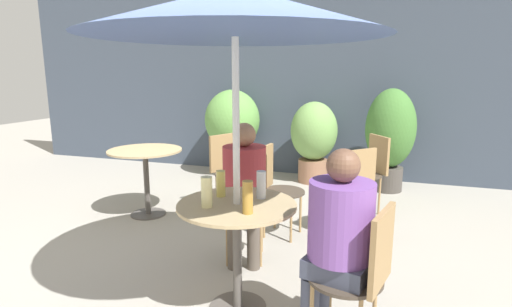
# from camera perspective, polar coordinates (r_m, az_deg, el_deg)

# --- Properties ---
(ground_plane) EXTENTS (20.00, 20.00, 0.00)m
(ground_plane) POSITION_cam_1_polar(r_m,az_deg,el_deg) (3.04, -5.91, -19.60)
(ground_plane) COLOR #9E998E
(storefront_wall) EXTENTS (10.00, 0.06, 3.00)m
(storefront_wall) POSITION_cam_1_polar(r_m,az_deg,el_deg) (6.13, 7.93, 10.79)
(storefront_wall) COLOR #3D4756
(storefront_wall) RESTS_ON ground_plane
(cafe_table_near) EXTENTS (0.77, 0.77, 0.74)m
(cafe_table_near) POSITION_cam_1_polar(r_m,az_deg,el_deg) (2.64, -2.72, -10.51)
(cafe_table_near) COLOR #514C47
(cafe_table_near) RESTS_ON ground_plane
(cafe_table_far) EXTENTS (0.80, 0.80, 0.74)m
(cafe_table_far) POSITION_cam_1_polar(r_m,az_deg,el_deg) (4.53, -15.49, -1.40)
(cafe_table_far) COLOR #514C47
(cafe_table_far) RESTS_ON ground_plane
(bistro_chair_0) EXTENTS (0.45, 0.44, 0.87)m
(bistro_chair_0) POSITION_cam_1_polar(r_m,az_deg,el_deg) (2.33, 14.99, -15.55)
(bistro_chair_0) COLOR #42382D
(bistro_chair_0) RESTS_ON ground_plane
(bistro_chair_1) EXTENTS (0.44, 0.46, 0.87)m
(bistro_chair_1) POSITION_cam_1_polar(r_m,az_deg,el_deg) (3.44, -1.49, -6.15)
(bistro_chair_1) COLOR #42382D
(bistro_chair_1) RESTS_ON ground_plane
(bistro_chair_2) EXTENTS (0.43, 0.42, 0.87)m
(bistro_chair_2) POSITION_cam_1_polar(r_m,az_deg,el_deg) (3.87, 2.57, -4.10)
(bistro_chair_2) COLOR #42382D
(bistro_chair_2) RESTS_ON ground_plane
(bistro_chair_3) EXTENTS (0.48, 0.48, 0.87)m
(bistro_chair_3) POSITION_cam_1_polar(r_m,az_deg,el_deg) (4.68, 16.07, -1.79)
(bistro_chair_3) COLOR #42382D
(bistro_chair_3) RESTS_ON ground_plane
(bistro_chair_4) EXTENTS (0.47, 0.46, 0.87)m
(bistro_chair_4) POSITION_cam_1_polar(r_m,az_deg,el_deg) (4.56, -4.04, -1.71)
(bistro_chair_4) COLOR #42382D
(bistro_chair_4) RESTS_ON ground_plane
(bistro_chair_5) EXTENTS (0.48, 0.48, 0.87)m
(bistro_chair_5) POSITION_cam_1_polar(r_m,az_deg,el_deg) (3.94, 13.63, -4.15)
(bistro_chair_5) COLOR #42382D
(bistro_chair_5) RESTS_ON ground_plane
(seated_person_0) EXTENTS (0.41, 0.38, 1.17)m
(seated_person_0) POSITION_cam_1_polar(r_m,az_deg,el_deg) (2.30, 11.57, -11.11)
(seated_person_0) COLOR #42475B
(seated_person_0) RESTS_ON ground_plane
(seated_person_1) EXTENTS (0.38, 0.40, 1.18)m
(seated_person_1) POSITION_cam_1_polar(r_m,az_deg,el_deg) (3.24, -1.69, -4.09)
(seated_person_1) COLOR brown
(seated_person_1) RESTS_ON ground_plane
(beer_glass_0) EXTENTS (0.06, 0.06, 0.18)m
(beer_glass_0) POSITION_cam_1_polar(r_m,az_deg,el_deg) (2.71, -5.05, -4.29)
(beer_glass_0) COLOR #DBC65B
(beer_glass_0) RESTS_ON cafe_table_near
(beer_glass_1) EXTENTS (0.07, 0.07, 0.19)m
(beer_glass_1) POSITION_cam_1_polar(r_m,az_deg,el_deg) (2.51, -7.05, -5.47)
(beer_glass_1) COLOR beige
(beer_glass_1) RESTS_ON cafe_table_near
(beer_glass_2) EXTENTS (0.06, 0.06, 0.20)m
(beer_glass_2) POSITION_cam_1_polar(r_m,az_deg,el_deg) (2.38, -1.19, -6.27)
(beer_glass_2) COLOR #B28433
(beer_glass_2) RESTS_ON cafe_table_near
(beer_glass_3) EXTENTS (0.06, 0.06, 0.19)m
(beer_glass_3) POSITION_cam_1_polar(r_m,az_deg,el_deg) (2.66, 0.75, -4.48)
(beer_glass_3) COLOR silver
(beer_glass_3) RESTS_ON cafe_table_near
(potted_plant_0) EXTENTS (0.83, 0.83, 1.31)m
(potted_plant_0) POSITION_cam_1_polar(r_m,az_deg,el_deg) (6.10, -3.40, 4.04)
(potted_plant_0) COLOR #93664C
(potted_plant_0) RESTS_ON ground_plane
(potted_plant_1) EXTENTS (0.66, 0.66, 1.16)m
(potted_plant_1) POSITION_cam_1_polar(r_m,az_deg,el_deg) (5.76, 8.26, 2.41)
(potted_plant_1) COLOR #93664C
(potted_plant_1) RESTS_ON ground_plane
(potted_plant_2) EXTENTS (0.65, 0.65, 1.37)m
(potted_plant_2) POSITION_cam_1_polar(r_m,az_deg,el_deg) (5.56, 18.62, 2.72)
(potted_plant_2) COLOR #47423D
(potted_plant_2) RESTS_ON ground_plane
(umbrella) EXTENTS (1.82, 1.82, 2.06)m
(umbrella) POSITION_cam_1_polar(r_m,az_deg,el_deg) (2.47, -3.03, 19.49)
(umbrella) COLOR silver
(umbrella) RESTS_ON ground_plane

